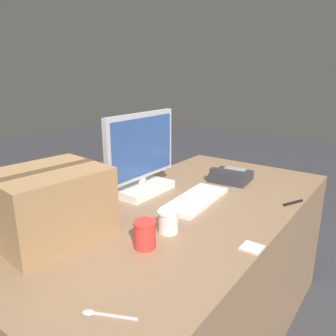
{
  "coord_description": "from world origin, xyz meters",
  "views": [
    {
      "loc": [
        -1.19,
        -0.78,
        1.35
      ],
      "look_at": [
        0.06,
        0.13,
        0.9
      ],
      "focal_mm": 35.0,
      "sensor_mm": 36.0,
      "label": 1
    }
  ],
  "objects_px": {
    "paper_cup_left": "(145,234)",
    "monitor": "(142,160)",
    "desk_phone": "(231,176)",
    "cardboard_box": "(50,204)",
    "pen_marker": "(293,203)",
    "spoon": "(101,314)",
    "sticky_note_pad": "(252,247)",
    "paper_cup_right": "(168,221)",
    "keyboard": "(196,199)"
  },
  "relations": [
    {
      "from": "paper_cup_left",
      "to": "monitor",
      "type": "bearing_deg",
      "value": 41.48
    },
    {
      "from": "monitor",
      "to": "desk_phone",
      "type": "relative_size",
      "value": 2.16
    },
    {
      "from": "cardboard_box",
      "to": "pen_marker",
      "type": "xyz_separation_m",
      "value": [
        0.87,
        -0.65,
        -0.13
      ]
    },
    {
      "from": "spoon",
      "to": "sticky_note_pad",
      "type": "relative_size",
      "value": 1.98
    },
    {
      "from": "paper_cup_right",
      "to": "monitor",
      "type": "bearing_deg",
      "value": 53.02
    },
    {
      "from": "monitor",
      "to": "keyboard",
      "type": "height_order",
      "value": "monitor"
    },
    {
      "from": "desk_phone",
      "to": "paper_cup_right",
      "type": "bearing_deg",
      "value": -179.74
    },
    {
      "from": "monitor",
      "to": "pen_marker",
      "type": "xyz_separation_m",
      "value": [
        0.3,
        -0.69,
        -0.17
      ]
    },
    {
      "from": "monitor",
      "to": "pen_marker",
      "type": "relative_size",
      "value": 4.18
    },
    {
      "from": "sticky_note_pad",
      "to": "desk_phone",
      "type": "bearing_deg",
      "value": 31.41
    },
    {
      "from": "monitor",
      "to": "sticky_note_pad",
      "type": "xyz_separation_m",
      "value": [
        -0.21,
        -0.69,
        -0.17
      ]
    },
    {
      "from": "monitor",
      "to": "cardboard_box",
      "type": "xyz_separation_m",
      "value": [
        -0.57,
        -0.04,
        -0.04
      ]
    },
    {
      "from": "spoon",
      "to": "cardboard_box",
      "type": "height_order",
      "value": "cardboard_box"
    },
    {
      "from": "monitor",
      "to": "paper_cup_right",
      "type": "xyz_separation_m",
      "value": [
        -0.28,
        -0.38,
        -0.13
      ]
    },
    {
      "from": "pen_marker",
      "to": "spoon",
      "type": "bearing_deg",
      "value": -164.79
    },
    {
      "from": "keyboard",
      "to": "spoon",
      "type": "distance_m",
      "value": 0.83
    },
    {
      "from": "desk_phone",
      "to": "spoon",
      "type": "xyz_separation_m",
      "value": [
        -1.19,
        -0.21,
        -0.03
      ]
    },
    {
      "from": "paper_cup_left",
      "to": "paper_cup_right",
      "type": "height_order",
      "value": "paper_cup_left"
    },
    {
      "from": "cardboard_box",
      "to": "pen_marker",
      "type": "bearing_deg",
      "value": -36.74
    },
    {
      "from": "pen_marker",
      "to": "paper_cup_right",
      "type": "bearing_deg",
      "value": 176.84
    },
    {
      "from": "desk_phone",
      "to": "spoon",
      "type": "relative_size",
      "value": 1.56
    },
    {
      "from": "paper_cup_right",
      "to": "cardboard_box",
      "type": "height_order",
      "value": "cardboard_box"
    },
    {
      "from": "monitor",
      "to": "paper_cup_right",
      "type": "relative_size",
      "value": 5.56
    },
    {
      "from": "monitor",
      "to": "paper_cup_left",
      "type": "height_order",
      "value": "monitor"
    },
    {
      "from": "paper_cup_left",
      "to": "sticky_note_pad",
      "type": "relative_size",
      "value": 1.39
    },
    {
      "from": "desk_phone",
      "to": "pen_marker",
      "type": "xyz_separation_m",
      "value": [
        -0.13,
        -0.39,
        -0.03
      ]
    },
    {
      "from": "paper_cup_right",
      "to": "sticky_note_pad",
      "type": "distance_m",
      "value": 0.33
    },
    {
      "from": "keyboard",
      "to": "pen_marker",
      "type": "xyz_separation_m",
      "value": [
        0.25,
        -0.39,
        -0.01
      ]
    },
    {
      "from": "desk_phone",
      "to": "spoon",
      "type": "height_order",
      "value": "desk_phone"
    },
    {
      "from": "spoon",
      "to": "paper_cup_left",
      "type": "bearing_deg",
      "value": -94.08
    },
    {
      "from": "paper_cup_left",
      "to": "keyboard",
      "type": "bearing_deg",
      "value": 9.22
    },
    {
      "from": "monitor",
      "to": "spoon",
      "type": "bearing_deg",
      "value": -146.36
    },
    {
      "from": "keyboard",
      "to": "paper_cup_left",
      "type": "xyz_separation_m",
      "value": [
        -0.48,
        -0.08,
        0.04
      ]
    },
    {
      "from": "monitor",
      "to": "keyboard",
      "type": "distance_m",
      "value": 0.34
    },
    {
      "from": "keyboard",
      "to": "cardboard_box",
      "type": "bearing_deg",
      "value": 153.33
    },
    {
      "from": "paper_cup_right",
      "to": "spoon",
      "type": "distance_m",
      "value": 0.49
    },
    {
      "from": "cardboard_box",
      "to": "paper_cup_left",
      "type": "bearing_deg",
      "value": -67.05
    },
    {
      "from": "desk_phone",
      "to": "spoon",
      "type": "distance_m",
      "value": 1.21
    },
    {
      "from": "monitor",
      "to": "sticky_note_pad",
      "type": "relative_size",
      "value": 6.68
    },
    {
      "from": "monitor",
      "to": "paper_cup_left",
      "type": "relative_size",
      "value": 4.81
    },
    {
      "from": "desk_phone",
      "to": "paper_cup_left",
      "type": "xyz_separation_m",
      "value": [
        -0.86,
        -0.08,
        0.02
      ]
    },
    {
      "from": "paper_cup_left",
      "to": "pen_marker",
      "type": "distance_m",
      "value": 0.79
    },
    {
      "from": "paper_cup_left",
      "to": "cardboard_box",
      "type": "bearing_deg",
      "value": 112.95
    },
    {
      "from": "paper_cup_right",
      "to": "spoon",
      "type": "relative_size",
      "value": 0.61
    },
    {
      "from": "paper_cup_right",
      "to": "paper_cup_left",
      "type": "bearing_deg",
      "value": -178.99
    },
    {
      "from": "paper_cup_left",
      "to": "sticky_note_pad",
      "type": "height_order",
      "value": "paper_cup_left"
    },
    {
      "from": "paper_cup_left",
      "to": "spoon",
      "type": "bearing_deg",
      "value": -159.08
    },
    {
      "from": "spoon",
      "to": "sticky_note_pad",
      "type": "xyz_separation_m",
      "value": [
        0.55,
        -0.19,
        0.0
      ]
    },
    {
      "from": "paper_cup_right",
      "to": "sticky_note_pad",
      "type": "bearing_deg",
      "value": -76.68
    },
    {
      "from": "keyboard",
      "to": "paper_cup_right",
      "type": "bearing_deg",
      "value": -171.19
    }
  ]
}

